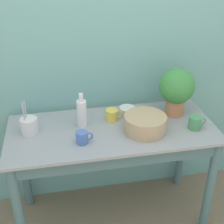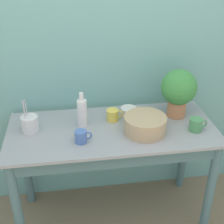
{
  "view_description": "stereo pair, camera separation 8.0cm",
  "coord_description": "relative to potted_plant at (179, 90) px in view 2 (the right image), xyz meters",
  "views": [
    {
      "loc": [
        -0.33,
        -1.39,
        1.85
      ],
      "look_at": [
        0.0,
        0.3,
        0.9
      ],
      "focal_mm": 50.0,
      "sensor_mm": 36.0,
      "label": 1
    },
    {
      "loc": [
        -0.25,
        -1.41,
        1.85
      ],
      "look_at": [
        0.0,
        0.3,
        0.9
      ],
      "focal_mm": 50.0,
      "sensor_mm": 36.0,
      "label": 2
    }
  ],
  "objects": [
    {
      "name": "wall_back",
      "position": [
        -0.47,
        0.25,
        0.22
      ],
      "size": [
        6.0,
        0.05,
        2.4
      ],
      "color": "#70ADA8",
      "rests_on": "ground_plane"
    },
    {
      "name": "counter_table",
      "position": [
        -0.47,
        -0.13,
        -0.35
      ],
      "size": [
        1.35,
        0.6,
        0.78
      ],
      "color": "slate",
      "rests_on": "ground_plane"
    },
    {
      "name": "potted_plant",
      "position": [
        0.0,
        0.0,
        0.0
      ],
      "size": [
        0.24,
        0.24,
        0.33
      ],
      "color": "tan",
      "rests_on": "counter_table"
    },
    {
      "name": "bowl_wash_large",
      "position": [
        -0.27,
        -0.18,
        -0.14
      ],
      "size": [
        0.27,
        0.27,
        0.11
      ],
      "color": "tan",
      "rests_on": "counter_table"
    },
    {
      "name": "bottle_tall",
      "position": [
        -0.65,
        -0.04,
        -0.1
      ],
      "size": [
        0.06,
        0.06,
        0.23
      ],
      "color": "white",
      "rests_on": "counter_table"
    },
    {
      "name": "mug_yellow",
      "position": [
        -0.44,
        -0.0,
        -0.16
      ],
      "size": [
        0.11,
        0.08,
        0.08
      ],
      "color": "#E5CC4C",
      "rests_on": "counter_table"
    },
    {
      "name": "mug_blue",
      "position": [
        -0.67,
        -0.24,
        -0.16
      ],
      "size": [
        0.11,
        0.07,
        0.08
      ],
      "color": "#4C70B7",
      "rests_on": "counter_table"
    },
    {
      "name": "mug_green",
      "position": [
        0.06,
        -0.21,
        -0.15
      ],
      "size": [
        0.12,
        0.08,
        0.09
      ],
      "color": "#4C935B",
      "rests_on": "counter_table"
    },
    {
      "name": "bowl_small_enamel_white",
      "position": [
        -0.32,
        0.06,
        -0.17
      ],
      "size": [
        0.11,
        0.11,
        0.05
      ],
      "color": "silver",
      "rests_on": "counter_table"
    },
    {
      "name": "utensil_cup",
      "position": [
        -0.99,
        -0.06,
        -0.14
      ],
      "size": [
        0.11,
        0.11,
        0.23
      ],
      "color": "silver",
      "rests_on": "counter_table"
    }
  ]
}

